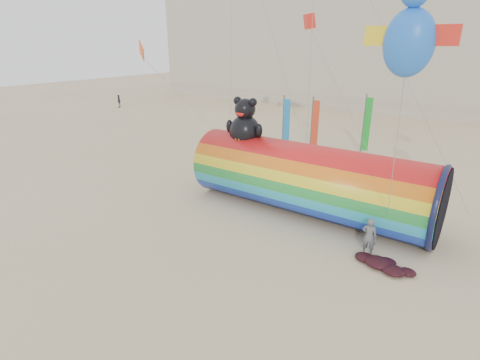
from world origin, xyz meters
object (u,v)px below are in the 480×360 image
Objects in this scene: kite_handler at (369,237)px; fabric_bundle at (383,264)px; hotel_building at (340,34)px; windsock_assembly at (308,178)px.

fabric_bundle is (0.90, -0.73, -0.74)m from kite_handler.
hotel_building is at bearing 114.32° from fabric_bundle.
kite_handler is 1.37m from fabric_bundle.
kite_handler reaches higher than fabric_bundle.
hotel_building is 48.76m from kite_handler.
kite_handler is (4.35, -2.54, -1.17)m from windsock_assembly.
hotel_building reaches higher than fabric_bundle.
kite_handler is 0.69× the size of fabric_bundle.
hotel_building is 44.63m from windsock_assembly.
windsock_assembly is 6.47m from fabric_bundle.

